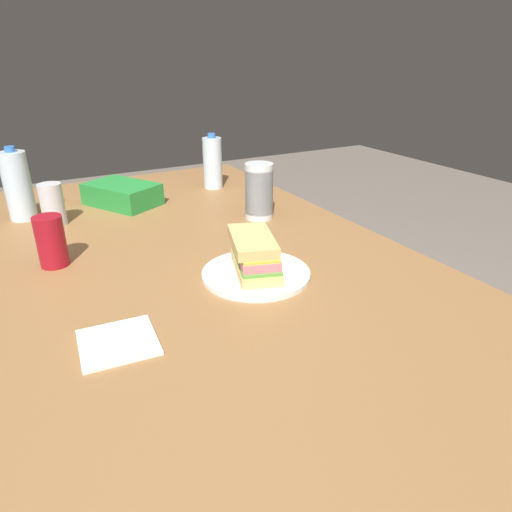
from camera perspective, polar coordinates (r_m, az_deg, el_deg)
The scene contains 11 objects.
ground_plane at distance 1.57m, azimuth -5.10°, elevation -26.32°, with size 8.00×8.00×0.00m, color #70665B.
dining_table at distance 1.14m, azimuth -6.33°, elevation -4.58°, with size 1.84×1.01×0.74m.
paper_plate at distance 1.03m, azimuth 0.00°, elevation -2.22°, with size 0.24×0.24×0.01m, color white.
sandwich at distance 1.02m, azimuth -0.14°, elevation 0.22°, with size 0.20×0.14×0.08m.
soda_can_red at distance 1.17m, azimuth -24.19°, elevation 1.69°, with size 0.07×0.07×0.12m, color maroon.
chip_bag at distance 1.58m, azimuth -16.34°, elevation 7.42°, with size 0.23×0.15×0.07m, color #268C38.
water_bottle_tall at distance 1.54m, azimuth -27.59°, elevation 7.76°, with size 0.08×0.08×0.22m.
plastic_cup_stack at distance 1.38m, azimuth 0.37°, elevation 8.07°, with size 0.08×0.08×0.17m.
water_bottle_spare at distance 1.71m, azimuth -5.44°, elevation 11.50°, with size 0.07×0.07×0.20m.
soda_can_silver at distance 1.45m, azimuth -24.05°, elevation 5.89°, with size 0.07×0.07×0.12m, color silver.
paper_napkin at distance 0.85m, azimuth -16.82°, elevation -10.25°, with size 0.13×0.13×0.01m, color white.
Camera 1 is at (-0.92, 0.37, 1.21)m, focal length 32.06 mm.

